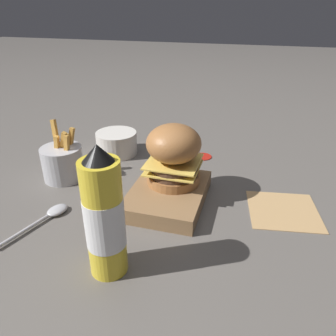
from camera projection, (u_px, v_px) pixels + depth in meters
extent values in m
plane|color=#5B5651|center=(173.00, 200.00, 0.74)|extent=(6.00, 6.00, 0.00)
cube|color=olive|center=(168.00, 195.00, 0.72)|extent=(0.21, 0.16, 0.03)
cylinder|color=#9E6638|center=(173.00, 177.00, 0.74)|extent=(0.12, 0.12, 0.02)
cylinder|color=#4C3323|center=(173.00, 171.00, 0.73)|extent=(0.11, 0.11, 0.01)
cube|color=#EAC656|center=(173.00, 168.00, 0.73)|extent=(0.11, 0.11, 0.00)
cylinder|color=#4C3323|center=(174.00, 165.00, 0.72)|extent=(0.11, 0.11, 0.01)
cube|color=#EAC656|center=(174.00, 161.00, 0.72)|extent=(0.11, 0.11, 0.00)
ellipsoid|color=#9E6638|center=(174.00, 143.00, 0.70)|extent=(0.12, 0.12, 0.08)
cylinder|color=yellow|center=(105.00, 220.00, 0.50)|extent=(0.06, 0.06, 0.20)
cylinder|color=silver|center=(105.00, 222.00, 0.51)|extent=(0.06, 0.06, 0.08)
cone|color=black|center=(97.00, 153.00, 0.45)|extent=(0.05, 0.05, 0.03)
cylinder|color=#B7B7BC|center=(63.00, 163.00, 0.81)|extent=(0.10, 0.10, 0.08)
cube|color=gold|center=(71.00, 142.00, 0.81)|extent=(0.02, 0.03, 0.08)
cube|color=gold|center=(67.00, 149.00, 0.78)|extent=(0.02, 0.01, 0.07)
cube|color=gold|center=(57.00, 140.00, 0.79)|extent=(0.03, 0.03, 0.10)
cube|color=gold|center=(57.00, 148.00, 0.79)|extent=(0.01, 0.02, 0.06)
cube|color=gold|center=(67.00, 147.00, 0.80)|extent=(0.02, 0.01, 0.07)
cube|color=gold|center=(62.00, 145.00, 0.79)|extent=(0.02, 0.04, 0.07)
cylinder|color=silver|center=(117.00, 143.00, 0.95)|extent=(0.12, 0.12, 0.06)
cylinder|color=beige|center=(116.00, 133.00, 0.94)|extent=(0.10, 0.10, 0.01)
cylinder|color=#B2B2B7|center=(24.00, 231.00, 0.63)|extent=(0.11, 0.04, 0.01)
ellipsoid|color=#B2B2B7|center=(57.00, 210.00, 0.69)|extent=(0.06, 0.05, 0.01)
cylinder|color=#B21E14|center=(203.00, 156.00, 0.94)|extent=(0.05, 0.05, 0.00)
cube|color=tan|center=(283.00, 210.00, 0.70)|extent=(0.17, 0.17, 0.00)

